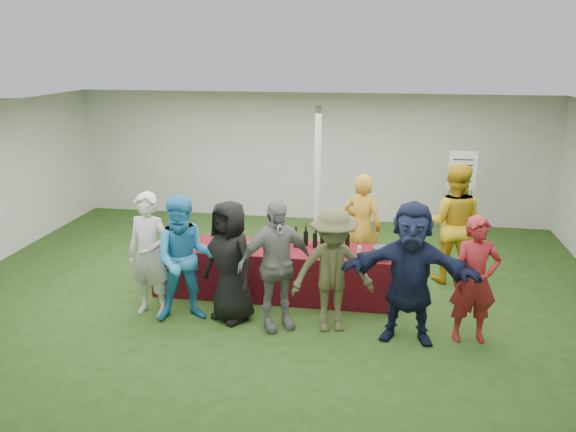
% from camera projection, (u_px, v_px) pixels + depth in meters
% --- Properties ---
extents(ground, '(60.00, 60.00, 0.00)m').
position_uv_depth(ground, '(274.00, 294.00, 8.50)').
color(ground, '#284719').
rests_on(ground, ground).
extents(tent, '(10.00, 10.00, 10.00)m').
position_uv_depth(tent, '(317.00, 190.00, 9.16)').
color(tent, white).
rests_on(tent, ground).
extents(serving_table, '(3.60, 0.80, 0.75)m').
position_uv_depth(serving_table, '(275.00, 271.00, 8.39)').
color(serving_table, maroon).
rests_on(serving_table, ground).
extents(wine_bottles, '(0.83, 0.16, 0.32)m').
position_uv_depth(wine_bottles, '(322.00, 240.00, 8.26)').
color(wine_bottles, black).
rests_on(wine_bottles, serving_table).
extents(wine_glasses, '(2.80, 0.15, 0.16)m').
position_uv_depth(wine_glasses, '(228.00, 244.00, 8.11)').
color(wine_glasses, silver).
rests_on(wine_glasses, serving_table).
extents(water_bottle, '(0.07, 0.07, 0.23)m').
position_uv_depth(water_bottle, '(281.00, 240.00, 8.31)').
color(water_bottle, silver).
rests_on(water_bottle, serving_table).
extents(bar_towel, '(0.25, 0.18, 0.03)m').
position_uv_depth(bar_towel, '(384.00, 252.00, 8.07)').
color(bar_towel, white).
rests_on(bar_towel, serving_table).
extents(dump_bucket, '(0.26, 0.26, 0.18)m').
position_uv_depth(dump_bucket, '(382.00, 253.00, 7.80)').
color(dump_bucket, slate).
rests_on(dump_bucket, serving_table).
extents(wine_list_sign, '(0.50, 0.03, 1.80)m').
position_uv_depth(wine_list_sign, '(462.00, 178.00, 10.19)').
color(wine_list_sign, slate).
rests_on(wine_list_sign, ground).
extents(staff_pourer, '(0.73, 0.59, 1.74)m').
position_uv_depth(staff_pourer, '(362.00, 227.00, 8.83)').
color(staff_pourer, gold).
rests_on(staff_pourer, ground).
extents(staff_back, '(1.01, 0.83, 1.91)m').
position_uv_depth(staff_back, '(452.00, 223.00, 8.74)').
color(staff_back, gold).
rests_on(staff_back, ground).
extents(customer_0, '(0.69, 0.51, 1.75)m').
position_uv_depth(customer_0, '(149.00, 255.00, 7.65)').
color(customer_0, silver).
rests_on(customer_0, ground).
extents(customer_1, '(1.02, 0.90, 1.75)m').
position_uv_depth(customer_1, '(185.00, 259.00, 7.49)').
color(customer_1, '#2A8BCA').
rests_on(customer_1, ground).
extents(customer_2, '(0.98, 0.88, 1.68)m').
position_uv_depth(customer_2, '(230.00, 261.00, 7.52)').
color(customer_2, black).
rests_on(customer_2, ground).
extents(customer_3, '(1.11, 0.90, 1.76)m').
position_uv_depth(customer_3, '(276.00, 265.00, 7.27)').
color(customer_3, gray).
rests_on(customer_3, ground).
extents(customer_4, '(1.20, 0.87, 1.66)m').
position_uv_depth(customer_4, '(333.00, 271.00, 7.22)').
color(customer_4, '#4C4C2D').
rests_on(customer_4, ground).
extents(customer_5, '(1.72, 0.65, 1.82)m').
position_uv_depth(customer_5, '(410.00, 273.00, 6.95)').
color(customer_5, '#151B38').
rests_on(customer_5, ground).
extents(customer_6, '(0.65, 0.48, 1.64)m').
position_uv_depth(customer_6, '(475.00, 280.00, 6.96)').
color(customer_6, maroon).
rests_on(customer_6, ground).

